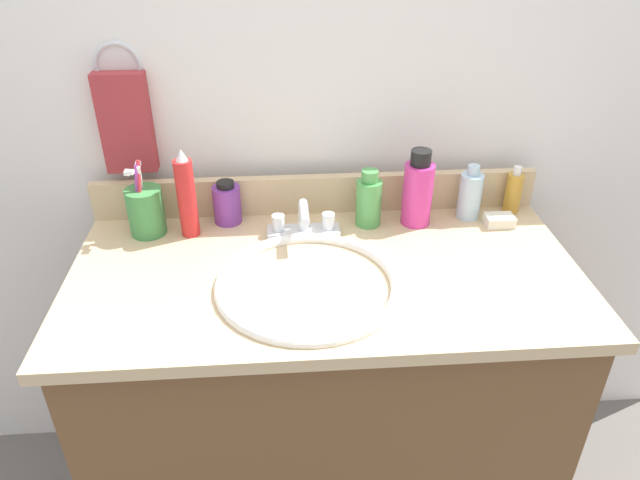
{
  "coord_description": "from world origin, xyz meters",
  "views": [
    {
      "loc": [
        -0.08,
        -0.98,
        1.42
      ],
      "look_at": [
        -0.01,
        0.0,
        0.82
      ],
      "focal_mm": 33.12,
      "sensor_mm": 36.0,
      "label": 1
    }
  ],
  "objects": [
    {
      "name": "hand_towel",
      "position": [
        -0.41,
        0.27,
        0.97
      ],
      "size": [
        0.11,
        0.04,
        0.22
      ],
      "primitive_type": "cube",
      "color": "#A53338"
    },
    {
      "name": "bottle_spray_red",
      "position": [
        -0.29,
        0.16,
        0.84
      ],
      "size": [
        0.04,
        0.04,
        0.2
      ],
      "color": "red",
      "rests_on": "countertop"
    },
    {
      "name": "faucet",
      "position": [
        -0.04,
        0.14,
        0.78
      ],
      "size": [
        0.16,
        0.1,
        0.08
      ],
      "color": "silver",
      "rests_on": "countertop"
    },
    {
      "name": "bottle_gel_clear",
      "position": [
        0.35,
        0.19,
        0.81
      ],
      "size": [
        0.05,
        0.05,
        0.13
      ],
      "color": "silver",
      "rests_on": "countertop"
    },
    {
      "name": "cup_green",
      "position": [
        -0.38,
        0.18,
        0.8
      ],
      "size": [
        0.08,
        0.08,
        0.17
      ],
      "color": "#3F8C47",
      "rests_on": "countertop"
    },
    {
      "name": "bottle_oil_amber",
      "position": [
        0.46,
        0.21,
        0.8
      ],
      "size": [
        0.04,
        0.04,
        0.11
      ],
      "color": "gold",
      "rests_on": "countertop"
    },
    {
      "name": "soap_bar",
      "position": [
        0.41,
        0.15,
        0.76
      ],
      "size": [
        0.06,
        0.04,
        0.02
      ],
      "primitive_type": "cube",
      "color": "white",
      "rests_on": "countertop"
    },
    {
      "name": "backsplash",
      "position": [
        0.0,
        0.25,
        0.79
      ],
      "size": [
        1.03,
        0.02,
        0.09
      ],
      "primitive_type": "cube",
      "color": "#D1B284",
      "rests_on": "countertop"
    },
    {
      "name": "back_wall",
      "position": [
        0.0,
        0.31,
        0.65
      ],
      "size": [
        2.13,
        0.04,
        1.3
      ],
      "primitive_type": "cube",
      "color": "white",
      "rests_on": "ground_plane"
    },
    {
      "name": "countertop",
      "position": [
        0.0,
        0.0,
        0.74
      ],
      "size": [
        1.03,
        0.52,
        0.03
      ],
      "primitive_type": "cube",
      "color": "#D1B284",
      "rests_on": "vanity_cabinet"
    },
    {
      "name": "bottle_cream_purple",
      "position": [
        -0.21,
        0.21,
        0.8
      ],
      "size": [
        0.06,
        0.06,
        0.1
      ],
      "color": "#7A3899",
      "rests_on": "countertop"
    },
    {
      "name": "bottle_soap_pink",
      "position": [
        0.22,
        0.18,
        0.83
      ],
      "size": [
        0.07,
        0.07,
        0.18
      ],
      "color": "#D8338C",
      "rests_on": "countertop"
    },
    {
      "name": "towel_ring",
      "position": [
        -0.41,
        0.29,
        1.09
      ],
      "size": [
        0.1,
        0.01,
        0.1
      ],
      "primitive_type": "torus",
      "rotation": [
        1.57,
        0.0,
        0.0
      ],
      "color": "silver"
    },
    {
      "name": "bottle_toner_green",
      "position": [
        0.11,
        0.18,
        0.81
      ],
      "size": [
        0.06,
        0.06,
        0.13
      ],
      "color": "#4C9E4C",
      "rests_on": "countertop"
    },
    {
      "name": "vanity_cabinet",
      "position": [
        0.0,
        0.0,
        0.36
      ],
      "size": [
        0.99,
        0.48,
        0.72
      ],
      "primitive_type": "cube",
      "color": "brown",
      "rests_on": "ground_plane"
    },
    {
      "name": "sink_basin",
      "position": [
        -0.04,
        -0.05,
        0.72
      ],
      "size": [
        0.36,
        0.36,
        0.11
      ],
      "color": "white",
      "rests_on": "countertop"
    }
  ]
}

